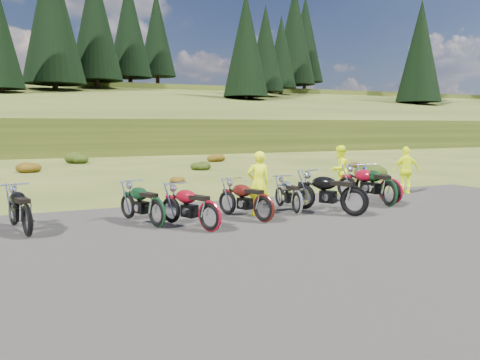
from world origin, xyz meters
name	(u,v)px	position (x,y,z in m)	size (l,w,h in m)	color
ground	(293,224)	(0.00, 0.00, 0.00)	(300.00, 300.00, 0.00)	#3D4818
gravel_pad	(341,242)	(0.00, -2.00, 0.00)	(20.00, 12.00, 0.04)	black
hill_slope	(86,146)	(0.00, 50.00, 0.00)	(300.00, 46.00, 3.00)	#334115
hill_plateau	(60,136)	(0.00, 110.00, 0.00)	(300.00, 90.00, 9.17)	#334115
conifer_22	(52,12)	(-3.00, 56.00, 16.77)	(7.92, 7.92, 20.00)	black
conifer_23	(95,21)	(3.00, 62.00, 17.47)	(7.48, 7.48, 19.00)	black
conifer_24	(129,27)	(9.00, 68.00, 18.16)	(7.04, 7.04, 18.00)	black
conifer_25	(157,34)	(15.00, 74.00, 18.66)	(6.60, 6.60, 17.00)	black
conifer_26	(246,44)	(21.00, 49.00, 13.37)	(6.16, 6.16, 16.00)	black
conifer_27	(265,49)	(27.00, 55.00, 14.06)	(5.72, 5.72, 15.00)	black
conifer_28	(281,52)	(33.00, 61.00, 14.76)	(5.28, 5.28, 14.00)	black
conifer_29	(294,35)	(39.00, 67.00, 18.97)	(7.92, 7.92, 20.00)	black
conifer_30	(305,39)	(45.00, 73.00, 19.66)	(7.48, 7.48, 19.00)	black
conifer_31	(420,51)	(51.00, 48.00, 14.18)	(7.04, 7.04, 18.00)	black
conifer_32	(421,54)	(57.00, 54.00, 14.87)	(6.60, 6.60, 17.00)	black
conifer_33	(421,57)	(63.00, 60.00, 15.56)	(6.16, 6.16, 16.00)	black
conifer_34	(421,59)	(69.00, 66.00, 16.26)	(5.72, 5.72, 15.00)	black
conifer_35	(421,61)	(75.00, 72.00, 16.95)	(5.28, 5.28, 14.00)	black
conifer_36	(422,52)	(81.00, 78.00, 20.16)	(7.92, 7.92, 20.00)	black
shrub_2	(28,165)	(-6.20, 16.60, 0.38)	(1.30, 1.30, 0.77)	#62330C
shrub_3	(78,156)	(-3.30, 21.90, 0.46)	(1.56, 1.56, 0.92)	#1B320C
shrub_4	(176,178)	(-0.40, 9.20, 0.23)	(0.77, 0.77, 0.45)	#62330C
shrub_5	(200,164)	(2.50, 14.50, 0.31)	(1.03, 1.03, 0.61)	#1B320C
shrub_6	(215,156)	(5.40, 19.80, 0.38)	(1.30, 1.30, 0.77)	#62330C
shrub_7	(372,169)	(8.30, 7.10, 0.46)	(1.56, 1.56, 0.92)	#1B320C
shrub_8	(352,164)	(11.20, 12.40, 0.23)	(0.77, 0.77, 0.45)	#62330C
motorcycle_0	(28,238)	(-6.10, 0.99, 0.00)	(2.08, 0.69, 1.09)	black
motorcycle_1	(210,233)	(-2.28, -0.13, 0.00)	(2.04, 0.68, 1.07)	maroon
motorcycle_2	(157,229)	(-3.28, 0.80, 0.00)	(2.04, 0.68, 1.07)	black
motorcycle_3	(297,215)	(0.63, 0.89, 0.00)	(1.90, 0.63, 0.99)	silver
motorcycle_4	(264,223)	(-0.67, 0.32, 0.00)	(2.02, 0.67, 1.06)	#4D120C
motorcycle_5	(354,217)	(1.91, 0.06, 0.00)	(2.31, 0.77, 1.21)	black
motorcycle_6	(390,205)	(4.10, 1.13, 0.00)	(2.31, 0.77, 1.21)	maroon
motorcycle_7	(389,207)	(3.81, 0.86, 0.00)	(2.31, 0.77, 1.21)	black
person_middle	(258,185)	(-0.40, 1.21, 0.87)	(0.64, 0.42, 1.74)	#EBFE0D
person_right_a	(339,171)	(4.02, 3.67, 0.86)	(0.84, 0.65, 1.73)	#EBFE0D
person_right_b	(406,171)	(6.23, 2.77, 0.84)	(0.99, 0.41, 1.68)	#EBFE0D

